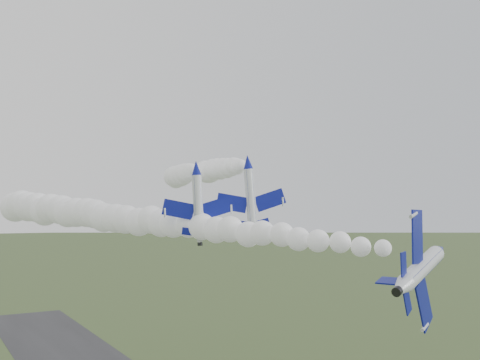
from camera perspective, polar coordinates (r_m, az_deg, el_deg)
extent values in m
cylinder|color=silver|center=(55.80, 20.50, -7.03)|extent=(4.90, 8.61, 1.83)
cone|color=silver|center=(57.50, 15.51, -7.02)|extent=(2.39, 2.38, 1.83)
cylinder|color=black|center=(57.88, 14.57, -7.01)|extent=(1.09, 0.91, 0.93)
ellipsoid|color=black|center=(55.74, 22.85, -6.84)|extent=(2.23, 3.17, 1.22)
cube|color=navy|center=(55.12, 19.37, -4.04)|extent=(2.04, 2.72, 4.59)
cube|color=navy|center=(56.83, 19.94, -10.01)|extent=(2.04, 2.72, 4.59)
cube|color=navy|center=(56.74, 16.21, -5.45)|extent=(0.94, 1.25, 2.00)
cube|color=navy|center=(57.64, 16.53, -8.57)|extent=(0.94, 1.25, 2.00)
cube|color=navy|center=(58.27, 17.04, -6.64)|extent=(2.65, 2.34, 0.63)
cylinder|color=silver|center=(72.08, -4.69, 1.28)|extent=(4.19, 7.44, 1.41)
cone|color=navy|center=(67.39, -4.45, 1.62)|extent=(2.05, 2.35, 1.41)
cone|color=silver|center=(76.59, -4.89, 0.99)|extent=(1.92, 2.02, 1.41)
cylinder|color=black|center=(77.48, -4.93, 0.94)|extent=(0.86, 0.77, 0.71)
ellipsoid|color=black|center=(70.21, -4.62, 1.82)|extent=(1.86, 2.73, 0.94)
cube|color=navy|center=(72.65, -6.82, 1.04)|extent=(4.60, 3.56, 0.35)
cube|color=navy|center=(72.99, -2.63, 1.22)|extent=(4.60, 3.56, 0.35)
cube|color=navy|center=(75.72, -5.94, 0.99)|extent=(2.02, 1.59, 0.19)
cube|color=navy|center=(75.90, -3.79, 1.09)|extent=(2.02, 1.59, 0.19)
cube|color=navy|center=(75.68, -4.89, 1.93)|extent=(0.75, 1.40, 1.96)
cylinder|color=silver|center=(75.34, 0.83, 1.93)|extent=(4.12, 7.72, 1.48)
cone|color=navy|center=(70.60, 1.58, 2.30)|extent=(2.10, 2.41, 1.48)
cone|color=silver|center=(79.91, 0.20, 1.61)|extent=(1.97, 2.07, 1.48)
cylinder|color=black|center=(80.81, 0.09, 1.55)|extent=(0.90, 0.78, 0.75)
ellipsoid|color=black|center=(73.45, 1.09, 2.48)|extent=(1.86, 2.82, 0.99)
cube|color=navy|center=(75.56, -1.30, 1.64)|extent=(4.72, 3.55, 0.46)
cube|color=navy|center=(76.62, 2.75, 1.90)|extent=(4.72, 3.55, 0.46)
cube|color=navy|center=(78.85, -0.74, 1.60)|extent=(2.07, 1.59, 0.24)
cube|color=navy|center=(79.39, 1.34, 1.73)|extent=(2.07, 1.59, 0.24)
cube|color=navy|center=(78.99, 0.27, 2.54)|extent=(0.77, 1.47, 2.02)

